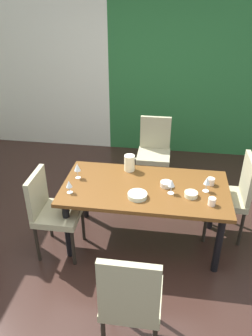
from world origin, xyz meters
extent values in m
cube|color=#311E19|center=(0.00, 0.00, -0.01)|extent=(5.58, 5.47, 0.02)
cube|color=silver|center=(-1.62, 2.68, 1.41)|extent=(2.33, 0.10, 2.81)
cube|color=#286833|center=(1.17, 2.68, 1.41)|extent=(3.25, 0.10, 2.81)
cube|color=brown|center=(0.36, 0.29, 0.70)|extent=(1.70, 0.87, 0.04)
cylinder|color=black|center=(-0.39, 0.63, 0.34)|extent=(0.07, 0.07, 0.68)
cylinder|color=black|center=(1.11, 0.63, 0.34)|extent=(0.07, 0.07, 0.68)
cylinder|color=black|center=(-0.39, -0.05, 0.34)|extent=(0.07, 0.07, 0.68)
cylinder|color=black|center=(1.11, -0.05, 0.34)|extent=(0.07, 0.07, 0.68)
cube|color=tan|center=(0.37, 1.46, 0.47)|extent=(0.44, 0.44, 0.07)
cube|color=tan|center=(0.37, 1.66, 0.72)|extent=(0.42, 0.05, 0.49)
cylinder|color=black|center=(0.56, 1.27, 0.22)|extent=(0.04, 0.04, 0.44)
cylinder|color=black|center=(0.18, 1.27, 0.22)|extent=(0.04, 0.04, 0.44)
cylinder|color=black|center=(0.56, 1.65, 0.22)|extent=(0.04, 0.04, 0.44)
cylinder|color=black|center=(0.18, 1.65, 0.22)|extent=(0.04, 0.04, 0.44)
cube|color=tan|center=(-0.50, 0.02, 0.47)|extent=(0.44, 0.44, 0.07)
cube|color=tan|center=(-0.70, 0.02, 0.70)|extent=(0.05, 0.42, 0.46)
cylinder|color=black|center=(-0.31, 0.21, 0.22)|extent=(0.04, 0.04, 0.44)
cylinder|color=black|center=(-0.31, -0.17, 0.22)|extent=(0.04, 0.04, 0.44)
cylinder|color=black|center=(-0.69, 0.21, 0.22)|extent=(0.04, 0.04, 0.44)
cylinder|color=black|center=(-0.69, -0.17, 0.22)|extent=(0.04, 0.04, 0.44)
cube|color=tan|center=(1.22, 0.56, 0.47)|extent=(0.44, 0.44, 0.07)
cube|color=tan|center=(1.42, 0.56, 0.73)|extent=(0.05, 0.42, 0.51)
cylinder|color=black|center=(1.03, 0.37, 0.22)|extent=(0.04, 0.04, 0.44)
cylinder|color=black|center=(1.03, 0.75, 0.22)|extent=(0.04, 0.04, 0.44)
cylinder|color=black|center=(1.41, 0.37, 0.22)|extent=(0.04, 0.04, 0.44)
cylinder|color=black|center=(1.41, 0.75, 0.22)|extent=(0.04, 0.04, 0.44)
cube|color=tan|center=(0.38, -0.88, 0.47)|extent=(0.44, 0.44, 0.07)
cube|color=tan|center=(0.38, -1.08, 0.75)|extent=(0.42, 0.05, 0.55)
cylinder|color=black|center=(0.19, -0.69, 0.22)|extent=(0.04, 0.04, 0.44)
cylinder|color=black|center=(0.57, -0.69, 0.22)|extent=(0.04, 0.04, 0.44)
cylinder|color=silver|center=(0.62, 0.21, 0.72)|extent=(0.06, 0.06, 0.00)
cylinder|color=silver|center=(0.62, 0.21, 0.76)|extent=(0.01, 0.01, 0.08)
cone|color=silver|center=(0.62, 0.21, 0.84)|extent=(0.06, 0.06, 0.07)
cylinder|color=silver|center=(0.97, 0.30, 0.72)|extent=(0.06, 0.06, 0.00)
cylinder|color=silver|center=(0.97, 0.30, 0.76)|extent=(0.01, 0.01, 0.08)
cone|color=silver|center=(0.97, 0.30, 0.84)|extent=(0.06, 0.06, 0.08)
cylinder|color=silver|center=(-0.37, 0.36, 0.72)|extent=(0.06, 0.06, 0.00)
cylinder|color=silver|center=(-0.37, 0.36, 0.76)|extent=(0.01, 0.01, 0.09)
cone|color=silver|center=(-0.37, 0.36, 0.85)|extent=(0.07, 0.07, 0.08)
cylinder|color=silver|center=(-0.37, 0.07, 0.72)|extent=(0.06, 0.06, 0.00)
cylinder|color=silver|center=(-0.37, 0.07, 0.75)|extent=(0.01, 0.01, 0.06)
cone|color=silver|center=(-0.37, 0.07, 0.82)|extent=(0.06, 0.06, 0.07)
cylinder|color=silver|center=(0.30, 0.09, 0.74)|extent=(0.19, 0.19, 0.05)
cylinder|color=beige|center=(0.82, 0.18, 0.74)|extent=(0.13, 0.13, 0.05)
cylinder|color=beige|center=(0.57, 0.33, 0.74)|extent=(0.12, 0.12, 0.05)
cylinder|color=#F6E0C9|center=(1.03, 0.43, 0.76)|extent=(0.08, 0.08, 0.07)
cylinder|color=white|center=(1.01, 0.06, 0.76)|extent=(0.07, 0.07, 0.08)
cylinder|color=#FEF8CE|center=(0.15, 0.61, 0.81)|extent=(0.12, 0.12, 0.18)
cone|color=#FEF8CE|center=(0.21, 0.61, 0.88)|extent=(0.04, 0.04, 0.03)
camera|label=1|loc=(0.57, -2.53, 2.53)|focal=35.00mm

